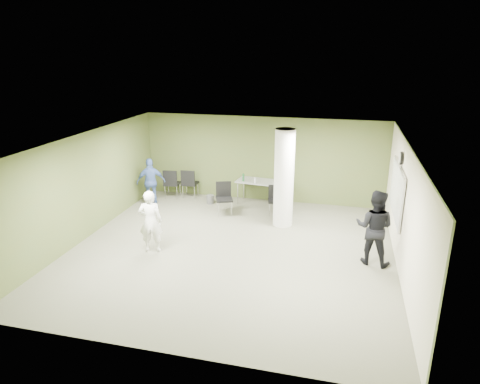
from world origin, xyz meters
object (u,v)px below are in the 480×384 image
(chair_back_left, at_px, (171,182))
(woman_white, at_px, (151,221))
(folding_table, at_px, (262,183))
(man_black, at_px, (374,227))
(man_blue, at_px, (151,182))

(chair_back_left, xyz_separation_m, woman_white, (1.08, -3.90, 0.21))
(chair_back_left, height_order, woman_white, woman_white)
(folding_table, distance_m, chair_back_left, 3.10)
(woman_white, height_order, man_black, man_black)
(chair_back_left, relative_size, woman_white, 0.63)
(woman_white, relative_size, man_black, 0.88)
(chair_back_left, bearing_deg, woman_white, 99.01)
(woman_white, bearing_deg, man_black, 172.38)
(folding_table, distance_m, man_black, 4.73)
(folding_table, xyz_separation_m, chair_back_left, (-3.09, -0.14, -0.15))
(folding_table, xyz_separation_m, woman_white, (-2.02, -4.04, 0.06))
(woman_white, distance_m, man_blue, 3.48)
(chair_back_left, bearing_deg, folding_table, 176.20)
(folding_table, relative_size, chair_back_left, 1.72)
(folding_table, distance_m, woman_white, 4.52)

